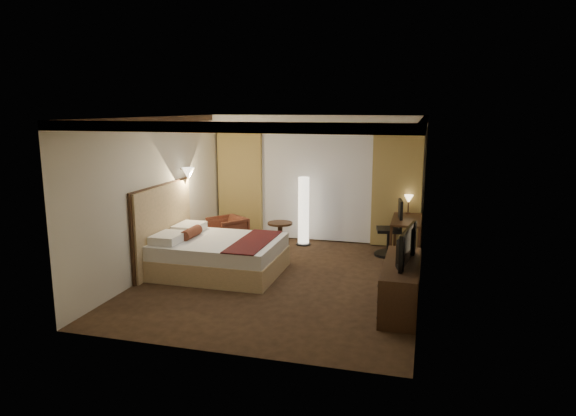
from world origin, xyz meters
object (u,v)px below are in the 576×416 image
(side_table, at_px, (280,236))
(office_chair, at_px, (389,228))
(bed, at_px, (220,256))
(dresser, at_px, (401,285))
(floor_lamp, at_px, (304,211))
(television, at_px, (401,242))
(desk, at_px, (406,237))
(armchair, at_px, (227,230))

(side_table, bearing_deg, office_chair, 2.96)
(bed, distance_m, office_chair, 3.34)
(bed, bearing_deg, dresser, -14.40)
(side_table, bearing_deg, floor_lamp, 50.77)
(office_chair, height_order, television, office_chair)
(desk, bearing_deg, bed, -148.25)
(floor_lamp, relative_size, television, 1.40)
(bed, bearing_deg, side_table, 71.34)
(armchair, distance_m, office_chair, 3.30)
(desk, height_order, television, television)
(floor_lamp, height_order, desk, floor_lamp)
(floor_lamp, bearing_deg, desk, -8.07)
(bed, height_order, dresser, dresser)
(bed, relative_size, dresser, 1.20)
(side_table, distance_m, desk, 2.51)
(bed, height_order, floor_lamp, floor_lamp)
(television, bearing_deg, dresser, -81.97)
(television, bearing_deg, side_table, 52.61)
(television, bearing_deg, floor_lamp, 43.38)
(armchair, xyz_separation_m, side_table, (1.12, 0.09, -0.06))
(armchair, relative_size, floor_lamp, 0.47)
(dresser, bearing_deg, office_chair, 98.14)
(side_table, bearing_deg, dresser, -45.08)
(armchair, distance_m, dresser, 4.42)
(floor_lamp, relative_size, dresser, 0.83)
(desk, bearing_deg, office_chair, -171.42)
(armchair, bearing_deg, bed, -36.27)
(office_chair, bearing_deg, side_table, 173.89)
(bed, distance_m, side_table, 1.85)
(armchair, distance_m, floor_lamp, 1.64)
(floor_lamp, bearing_deg, armchair, -159.72)
(side_table, height_order, television, television)
(armchair, height_order, floor_lamp, floor_lamp)
(side_table, bearing_deg, bed, -108.66)
(dresser, distance_m, television, 0.64)
(armchair, bearing_deg, television, 2.05)
(bed, distance_m, desk, 3.63)
(dresser, bearing_deg, floor_lamp, 125.72)
(floor_lamp, bearing_deg, dresser, -54.28)
(armchair, bearing_deg, dresser, 2.26)
(armchair, height_order, desk, desk)
(desk, xyz_separation_m, dresser, (0.05, -2.72, -0.03))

